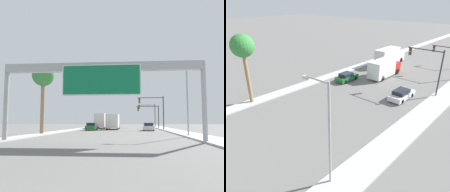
{
  "view_description": "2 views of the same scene",
  "coord_description": "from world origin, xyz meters",
  "views": [
    {
      "loc": [
        2.62,
        -2.24,
        1.67
      ],
      "look_at": [
        0.0,
        27.8,
        4.75
      ],
      "focal_mm": 40.0,
      "sensor_mm": 36.0,
      "label": 1
    },
    {
      "loc": [
        17.56,
        17.14,
        12.94
      ],
      "look_at": [
        0.31,
        35.97,
        1.52
      ],
      "focal_mm": 35.0,
      "sensor_mm": 36.0,
      "label": 2
    }
  ],
  "objects": [
    {
      "name": "truck_box_primary",
      "position": [
        -1.75,
        50.34,
        1.6
      ],
      "size": [
        2.46,
        7.61,
        3.15
      ],
      "color": "red",
      "rests_on": "ground"
    },
    {
      "name": "truck_box_secondary",
      "position": [
        -5.25,
        58.11,
        1.78
      ],
      "size": [
        2.41,
        8.84,
        3.53
      ],
      "color": "white",
      "rests_on": "ground"
    },
    {
      "name": "traffic_light_near_intersection",
      "position": [
        6.88,
        48.0,
        4.55
      ],
      "size": [
        5.24,
        0.32,
        6.69
      ],
      "color": "#2D2D30",
      "rests_on": "ground"
    },
    {
      "name": "street_lamp_right",
      "position": [
        8.28,
        26.07,
        4.9
      ],
      "size": [
        2.54,
        0.28,
        8.28
      ],
      "color": "#9EA0A5",
      "rests_on": "ground"
    },
    {
      "name": "median_strip_left",
      "position": [
        -9.0,
        60.0,
        0.07
      ],
      "size": [
        2.0,
        120.0,
        0.15
      ],
      "color": "#B5B5B5",
      "rests_on": "ground"
    },
    {
      "name": "car_mid_left",
      "position": [
        5.25,
        43.77,
        0.67
      ],
      "size": [
        1.87,
        4.63,
        1.42
      ],
      "color": "silver",
      "rests_on": "ground"
    },
    {
      "name": "traffic_light_mid_block",
      "position": [
        6.67,
        58.0,
        3.82
      ],
      "size": [
        5.32,
        0.32,
        5.53
      ],
      "color": "#2D2D30",
      "rests_on": "ground"
    },
    {
      "name": "palm_tree_background",
      "position": [
        -9.12,
        28.97,
        7.44
      ],
      "size": [
        2.89,
        2.89,
        9.14
      ],
      "color": "#8C704C",
      "rests_on": "ground"
    },
    {
      "name": "car_mid_center",
      "position": [
        -5.25,
        44.24,
        0.68
      ],
      "size": [
        1.79,
        4.25,
        1.43
      ],
      "color": "#1E662D",
      "rests_on": "ground"
    }
  ]
}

